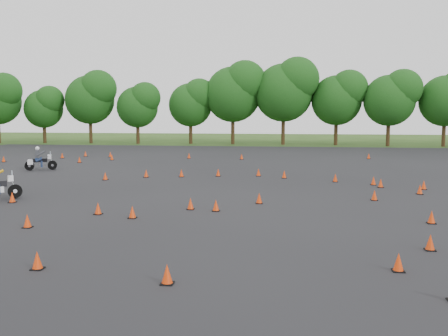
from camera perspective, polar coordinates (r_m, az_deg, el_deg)
ground at (r=21.31m, az=-1.33°, el=-4.41°), size 140.00×140.00×0.00m
asphalt_pad at (r=27.18m, az=0.52°, el=-2.03°), size 62.00×62.00×0.00m
treeline at (r=55.94m, az=7.08°, el=7.14°), size 87.13×32.52×10.94m
traffic_cones at (r=26.32m, az=-0.60°, el=-1.82°), size 36.14×33.10×0.45m
rider_grey at (r=36.57m, az=-20.22°, el=1.06°), size 2.20×1.47×1.64m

